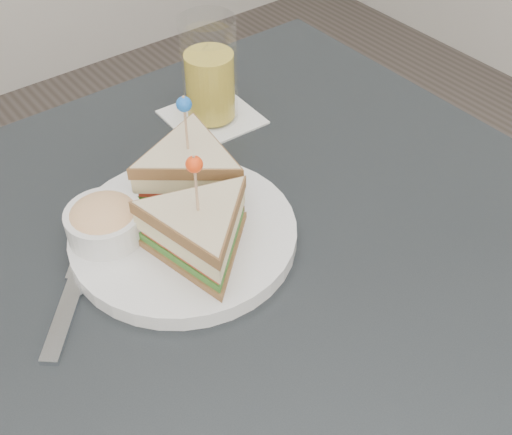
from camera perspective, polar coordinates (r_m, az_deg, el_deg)
The scene contains 4 objects.
table at distance 0.74m, azimuth -0.14°, elevation -7.93°, with size 0.80×0.80×0.75m.
plate_meal at distance 0.68m, azimuth -6.46°, elevation 0.74°, with size 0.29×0.29×0.14m.
cutlery_knife at distance 0.69m, azimuth -15.39°, elevation -4.69°, with size 0.18×0.20×0.01m.
drink_set at distance 0.85m, azimuth -4.14°, elevation 12.39°, with size 0.12×0.12×0.14m.
Camera 1 is at (-0.28, -0.37, 1.25)m, focal length 45.00 mm.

